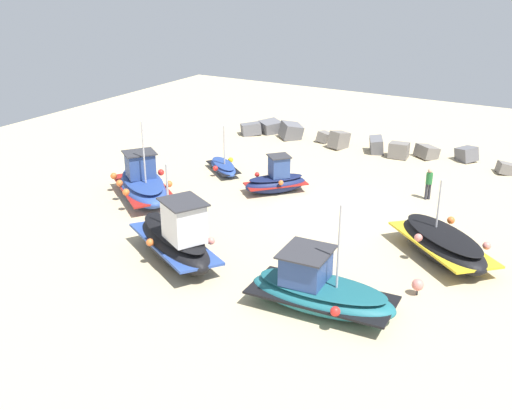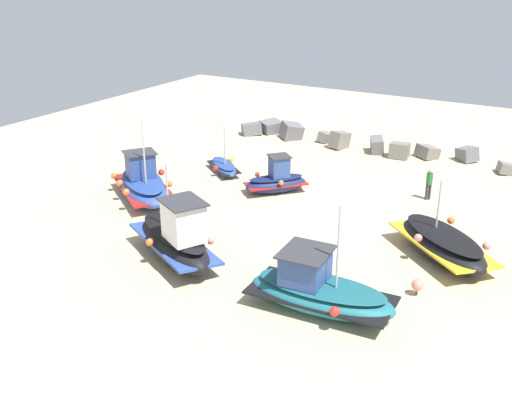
# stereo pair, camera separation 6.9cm
# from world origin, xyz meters

# --- Properties ---
(ground_plane) EXTENTS (53.88, 53.88, 0.00)m
(ground_plane) POSITION_xyz_m (0.00, 0.00, 0.00)
(ground_plane) COLOR #C6B289
(fishing_boat_0) EXTENTS (5.39, 4.70, 4.14)m
(fishing_boat_0) POSITION_xyz_m (-9.01, -3.23, 0.73)
(fishing_boat_0) COLOR #2D4C9E
(fishing_boat_0) RESTS_ON ground_plane
(fishing_boat_1) EXTENTS (5.17, 4.90, 3.19)m
(fishing_boat_1) POSITION_xyz_m (5.66, -2.25, 0.61)
(fishing_boat_1) COLOR black
(fishing_boat_1) RESTS_ON ground_plane
(fishing_boat_2) EXTENTS (5.32, 2.62, 3.97)m
(fishing_boat_2) POSITION_xyz_m (2.98, -8.23, 0.68)
(fishing_boat_2) COLOR #1E6670
(fishing_boat_2) RESTS_ON ground_plane
(fishing_boat_3) EXTENTS (5.50, 4.12, 3.98)m
(fishing_boat_3) POSITION_xyz_m (-3.37, -7.90, 0.94)
(fishing_boat_3) COLOR black
(fishing_boat_3) RESTS_ON ground_plane
(fishing_boat_4) EXTENTS (3.09, 2.72, 2.79)m
(fishing_boat_4) POSITION_xyz_m (-7.71, 2.13, 0.32)
(fishing_boat_4) COLOR #2D4C9E
(fishing_boat_4) RESTS_ON ground_plane
(fishing_boat_5) EXTENTS (3.14, 3.31, 1.97)m
(fishing_boat_5) POSITION_xyz_m (-3.64, 0.89, 0.63)
(fishing_boat_5) COLOR navy
(fishing_boat_5) RESTS_ON ground_plane
(person_walking) EXTENTS (0.32, 0.32, 1.61)m
(person_walking) POSITION_xyz_m (3.38, 3.82, 0.93)
(person_walking) COLOR #2D2D38
(person_walking) RESTS_ON ground_plane
(breakwater_rocks) EXTENTS (23.36, 2.93, 1.36)m
(breakwater_rocks) POSITION_xyz_m (-2.07, 10.28, 0.42)
(breakwater_rocks) COLOR slate
(breakwater_rocks) RESTS_ON ground_plane
(mooring_buoy_0) EXTENTS (0.44, 0.44, 0.63)m
(mooring_buoy_0) POSITION_xyz_m (5.68, -5.68, 0.41)
(mooring_buoy_0) COLOR #3F3F42
(mooring_buoy_0) RESTS_ON ground_plane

